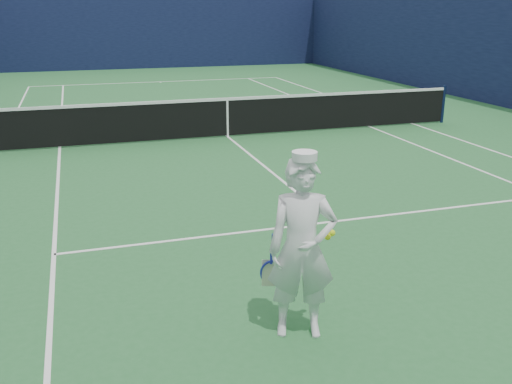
{
  "coord_description": "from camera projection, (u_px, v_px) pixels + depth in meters",
  "views": [
    {
      "loc": [
        -3.63,
        -13.94,
        3.18
      ],
      "look_at": [
        -1.66,
        -7.68,
        1.05
      ],
      "focal_mm": 40.0,
      "sensor_mm": 36.0,
      "label": 1
    }
  ],
  "objects": [
    {
      "name": "tennis_net",
      "position": [
        227.0,
        115.0,
        14.49
      ],
      "size": [
        12.88,
        0.09,
        1.07
      ],
      "color": "#141E4C",
      "rests_on": "ground"
    },
    {
      "name": "ground",
      "position": [
        228.0,
        137.0,
        14.66
      ],
      "size": [
        80.0,
        80.0,
        0.0
      ],
      "primitive_type": "plane",
      "color": "#256331",
      "rests_on": "ground"
    },
    {
      "name": "court_markings",
      "position": [
        228.0,
        137.0,
        14.66
      ],
      "size": [
        11.03,
        23.83,
        0.01
      ],
      "color": "white",
      "rests_on": "ground"
    },
    {
      "name": "windscreen_fence",
      "position": [
        227.0,
        57.0,
        14.04
      ],
      "size": [
        20.12,
        36.12,
        4.0
      ],
      "color": "#0E1536",
      "rests_on": "ground"
    },
    {
      "name": "tennis_player",
      "position": [
        302.0,
        249.0,
        5.58
      ],
      "size": [
        0.77,
        0.67,
        1.91
      ],
      "rotation": [
        0.0,
        0.0,
        -0.3
      ],
      "color": "white",
      "rests_on": "ground"
    }
  ]
}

